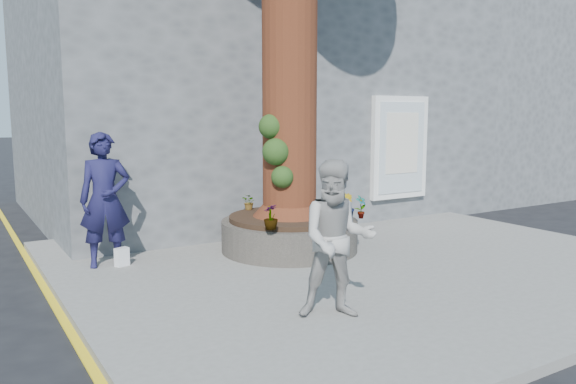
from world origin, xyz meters
TOP-DOWN VIEW (x-y plane):
  - ground at (0.00, 0.00)m, footprint 120.00×120.00m
  - pavement at (1.50, 1.00)m, footprint 9.00×8.00m
  - yellow_line at (-3.05, 1.00)m, footprint 0.10×30.00m
  - stone_shop at (2.50, 7.20)m, footprint 10.30×8.30m
  - neighbour_shop at (10.50, 7.20)m, footprint 6.00×8.00m
  - planter at (0.80, 2.00)m, footprint 2.30×2.30m
  - man at (-2.10, 2.60)m, footprint 0.82×0.62m
  - woman at (-0.40, -0.97)m, footprint 1.09×1.02m
  - shopping_bag at (-1.91, 2.47)m, footprint 0.23×0.18m
  - plant_a at (1.65, 1.15)m, footprint 0.21×0.16m
  - plant_b at (1.37, 1.15)m, footprint 0.30×0.31m
  - plant_c at (-0.05, 1.15)m, footprint 0.25×0.25m
  - plant_d at (0.48, 2.85)m, footprint 0.29×0.31m

SIDE VIEW (x-z plane):
  - ground at x=0.00m, z-range 0.00..0.00m
  - yellow_line at x=-3.05m, z-range 0.00..0.01m
  - pavement at x=1.50m, z-range 0.00..0.12m
  - shopping_bag at x=-1.91m, z-range 0.12..0.40m
  - planter at x=0.80m, z-range 0.11..0.71m
  - plant_d at x=0.48m, z-range 0.72..1.01m
  - plant_c at x=-0.05m, z-range 0.72..1.10m
  - plant_a at x=1.65m, z-range 0.72..1.10m
  - plant_b at x=1.37m, z-range 0.72..1.15m
  - woman at x=-0.40m, z-range 0.12..1.92m
  - man at x=-2.10m, z-range 0.12..2.16m
  - neighbour_shop at x=10.50m, z-range 0.00..6.00m
  - stone_shop at x=2.50m, z-range 0.01..6.31m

